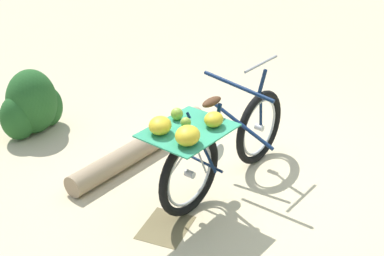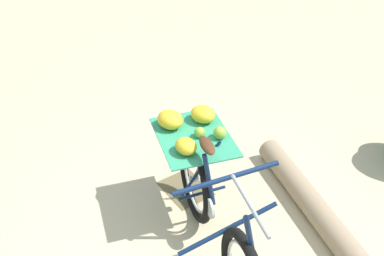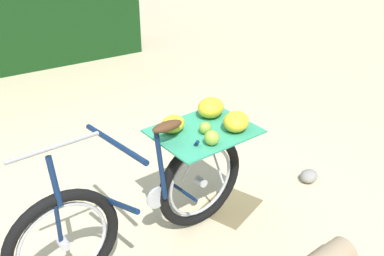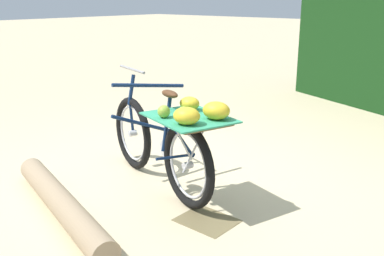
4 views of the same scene
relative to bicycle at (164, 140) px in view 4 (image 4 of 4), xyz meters
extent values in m
plane|color=beige|center=(0.12, -0.31, -0.47)|extent=(60.00, 60.00, 0.00)
torus|color=black|center=(0.62, -0.19, -0.11)|extent=(0.72, 0.28, 0.73)
torus|color=#B7B7BC|center=(0.62, -0.19, -0.11)|extent=(0.55, 0.19, 0.57)
cylinder|color=#B7B7BC|center=(0.62, -0.19, -0.11)|extent=(0.08, 0.09, 0.06)
torus|color=black|center=(-0.38, 0.12, -0.11)|extent=(0.72, 0.28, 0.73)
torus|color=#B7B7BC|center=(-0.38, 0.12, -0.11)|extent=(0.55, 0.19, 0.57)
cylinder|color=#B7B7BC|center=(-0.38, 0.12, -0.11)|extent=(0.08, 0.09, 0.06)
cylinder|color=#0F2347|center=(0.31, -0.09, 0.06)|extent=(0.24, 0.68, 0.30)
cylinder|color=#0F2347|center=(0.24, -0.07, 0.45)|extent=(0.24, 0.69, 0.11)
cylinder|color=#0F2347|center=(-0.06, 0.02, 0.16)|extent=(0.07, 0.12, 0.49)
cylinder|color=#0F2347|center=(-0.20, 0.06, -0.09)|extent=(0.13, 0.37, 0.05)
cylinder|color=#0F2347|center=(-0.24, 0.08, 0.12)|extent=(0.12, 0.31, 0.47)
cylinder|color=#0F2347|center=(0.63, -0.19, 0.04)|extent=(0.04, 0.05, 0.30)
cylinder|color=#0F2347|center=(0.61, -0.18, 0.34)|extent=(0.06, 0.10, 0.30)
cylinder|color=gray|center=(0.58, -0.18, 0.55)|extent=(0.50, 0.17, 0.02)
ellipsoid|color=#4C2D19|center=(-0.11, 0.04, 0.44)|extent=(0.24, 0.15, 0.06)
cylinder|color=#B7B7BC|center=(-0.02, 0.01, -0.08)|extent=(0.16, 0.07, 0.16)
cylinder|color=#B7B7BC|center=(-0.29, 0.09, 0.08)|extent=(0.07, 0.20, 0.39)
cylinder|color=#B7B7BC|center=(-0.49, 0.15, 0.08)|extent=(0.09, 0.24, 0.39)
cube|color=brown|center=(-0.40, 0.13, 0.28)|extent=(0.70, 0.60, 0.02)
cube|color=#33936B|center=(-0.40, 0.13, 0.30)|extent=(0.81, 0.72, 0.01)
ellipsoid|color=gold|center=(-0.53, 0.30, 0.37)|extent=(0.25, 0.23, 0.13)
ellipsoid|color=gold|center=(-0.27, -0.04, 0.36)|extent=(0.18, 0.15, 0.11)
ellipsoid|color=gold|center=(-0.61, 0.04, 0.38)|extent=(0.25, 0.22, 0.14)
sphere|color=#8CAD38|center=(-0.37, 0.16, 0.35)|extent=(0.08, 0.08, 0.08)
sphere|color=#8CAD38|center=(-0.27, 0.27, 0.36)|extent=(0.10, 0.10, 0.10)
cylinder|color=#9E8466|center=(0.28, 0.90, -0.37)|extent=(1.80, 0.69, 0.21)
cube|color=olive|center=(-0.67, 0.22, -0.47)|extent=(0.44, 0.36, 0.01)
camera|label=1|loc=(-3.71, -1.23, 2.19)|focal=48.99mm
camera|label=2|loc=(1.98, -1.53, 2.42)|focal=44.03mm
camera|label=3|loc=(1.80, 1.59, 1.75)|focal=41.26mm
camera|label=4|loc=(-2.61, 2.67, 1.21)|focal=41.42mm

